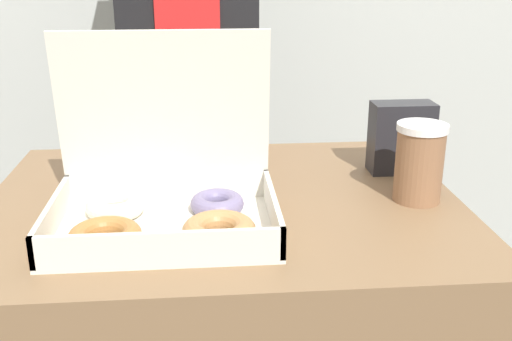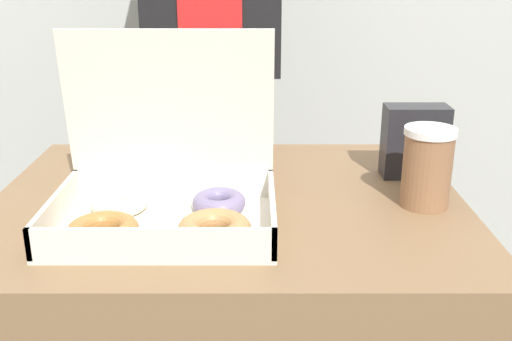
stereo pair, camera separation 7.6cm
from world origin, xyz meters
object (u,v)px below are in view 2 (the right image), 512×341
(donut_box, at_px, (165,196))
(person_customer, at_px, (213,35))
(coffee_cup, at_px, (427,167))
(napkin_holder, at_px, (414,141))

(donut_box, height_order, person_customer, person_customer)
(donut_box, relative_size, coffee_cup, 2.51)
(napkin_holder, distance_m, person_customer, 0.67)
(person_customer, bearing_deg, napkin_holder, -50.26)
(donut_box, xyz_separation_m, coffee_cup, (0.43, 0.08, 0.02))
(donut_box, distance_m, napkin_holder, 0.50)
(coffee_cup, bearing_deg, person_customer, 121.63)
(napkin_holder, height_order, person_customer, person_customer)
(donut_box, height_order, napkin_holder, donut_box)
(donut_box, xyz_separation_m, person_customer, (0.03, 0.73, 0.16))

